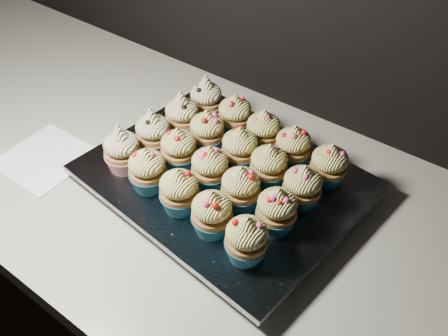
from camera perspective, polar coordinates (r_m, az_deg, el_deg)
cabinet at (r=1.32m, az=-7.40°, el=-13.65°), size 2.40×0.60×0.86m
worktop at (r=0.98m, az=-9.67°, el=1.19°), size 2.44×0.64×0.04m
napkin at (r=0.99m, az=-19.70°, el=1.04°), size 0.15×0.15×0.00m
baking_tray at (r=0.87m, az=-0.00°, el=-1.90°), size 0.44×0.35×0.02m
foil_lining at (r=0.86m, az=-0.00°, el=-1.08°), size 0.48×0.39×0.01m
cupcake_0 at (r=0.86m, az=-11.58°, el=2.03°), size 0.06×0.06×0.10m
cupcake_1 at (r=0.82m, az=-8.74°, el=-0.24°), size 0.06×0.06×0.08m
cupcake_2 at (r=0.78m, az=-5.15°, el=-2.64°), size 0.06×0.06×0.08m
cupcake_3 at (r=0.74m, az=-1.39°, el=-5.21°), size 0.06×0.06×0.08m
cupcake_4 at (r=0.71m, az=2.58°, el=-8.16°), size 0.06×0.06×0.08m
cupcake_5 at (r=0.89m, az=-8.12°, el=4.01°), size 0.06×0.06×0.10m
cupcake_6 at (r=0.85m, az=-5.19°, el=2.11°), size 0.06×0.06×0.08m
cupcake_7 at (r=0.81m, az=-1.61°, el=-0.00°), size 0.06×0.06×0.08m
cupcake_8 at (r=0.78m, az=1.91°, el=-2.36°), size 0.06×0.06×0.08m
cupcake_9 at (r=0.75m, az=6.04°, el=-4.83°), size 0.06×0.06×0.08m
cupcake_10 at (r=0.92m, az=-4.84°, el=5.99°), size 0.06×0.06×0.10m
cupcake_11 at (r=0.88m, az=-1.94°, el=4.18°), size 0.06×0.06×0.08m
cupcake_12 at (r=0.85m, az=1.80°, el=2.21°), size 0.06×0.06×0.08m
cupcake_13 at (r=0.82m, az=5.12°, el=0.23°), size 0.06×0.06×0.08m
cupcake_14 at (r=0.79m, az=8.92°, el=-2.20°), size 0.06×0.06×0.08m
cupcake_15 at (r=0.96m, az=-2.06°, el=7.88°), size 0.06×0.06×0.10m
cupcake_16 at (r=0.92m, az=1.24°, el=6.02°), size 0.06×0.06×0.08m
cupcake_17 at (r=0.89m, az=4.50°, el=4.21°), size 0.06×0.06×0.08m
cupcake_18 at (r=0.86m, az=7.87°, el=2.39°), size 0.06×0.06×0.08m
cupcake_19 at (r=0.83m, az=11.90°, el=0.26°), size 0.06×0.06×0.08m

